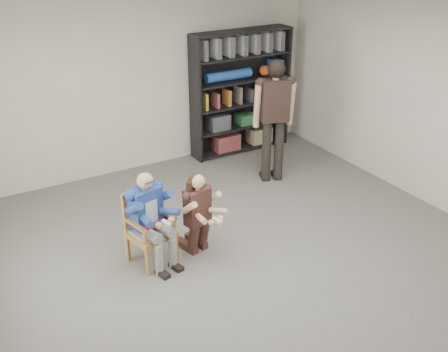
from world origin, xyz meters
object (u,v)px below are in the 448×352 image
standing_man (274,123)px  seated_man (150,219)px  bookshelf (241,93)px  armchair (151,229)px  kneeling_woman (199,214)px

standing_man → seated_man: bearing=-137.2°
bookshelf → standing_man: size_ratio=1.10×
armchair → seated_man: 0.14m
armchair → kneeling_woman: bearing=-25.0°
seated_man → standing_man: standing_man is taller
kneeling_woman → standing_man: standing_man is taller
armchair → standing_man: 2.79m
standing_man → bookshelf: bearing=99.5°
seated_man → bookshelf: (2.73, 2.40, 0.46)m
armchair → seated_man: size_ratio=0.77×
bookshelf → standing_man: bookshelf is taller
kneeling_woman → standing_man: (1.93, 1.22, 0.42)m
kneeling_woman → standing_man: size_ratio=0.56×
bookshelf → armchair: bearing=-138.7°
armchair → kneeling_woman: size_ratio=0.84×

